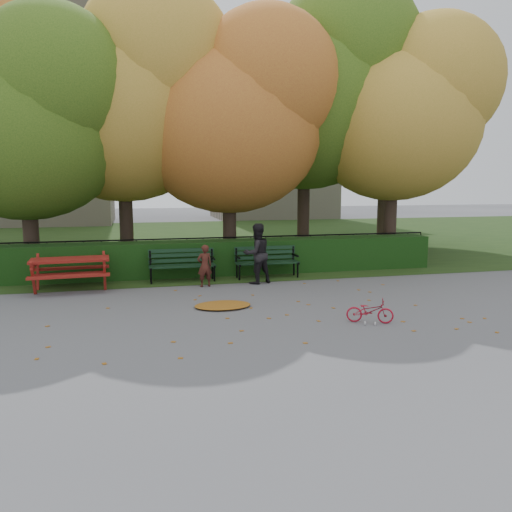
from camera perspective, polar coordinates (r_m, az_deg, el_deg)
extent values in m
plane|color=slate|center=(10.57, 0.54, -6.34)|extent=(90.00, 90.00, 0.00)
plane|color=#1B3311|center=(24.19, -7.58, 1.92)|extent=(90.00, 90.00, 0.00)
cube|color=tan|center=(36.81, -24.54, 15.13)|extent=(10.00, 7.00, 15.00)
cube|color=tan|center=(39.48, 1.93, 13.16)|extent=(9.00, 6.00, 12.00)
cube|color=black|center=(14.79, -3.71, -0.15)|extent=(13.00, 0.90, 1.00)
cube|color=black|center=(15.63, -4.20, -1.25)|extent=(14.00, 0.04, 0.04)
cube|color=black|center=(15.51, -4.24, 2.10)|extent=(14.00, 0.04, 0.04)
cylinder|color=black|center=(15.37, -15.32, -0.10)|extent=(0.03, 0.03, 1.00)
cylinder|color=black|center=(15.57, -4.22, 0.28)|extent=(0.03, 0.03, 1.00)
cylinder|color=black|center=(16.32, 6.23, 0.62)|extent=(0.03, 0.03, 1.00)
cylinder|color=black|center=(17.81, 16.89, 0.95)|extent=(0.03, 0.03, 1.00)
cylinder|color=#30221C|center=(16.05, -24.34, 2.72)|extent=(0.44, 0.44, 2.62)
ellipsoid|color=#2B4C13|center=(16.06, -24.96, 12.75)|extent=(5.60, 5.60, 5.04)
sphere|color=#2B4C13|center=(15.39, -22.03, 17.89)|extent=(4.20, 4.20, 4.20)
cylinder|color=#30221C|center=(16.95, -14.62, 4.34)|extent=(0.44, 0.44, 3.15)
ellipsoid|color=olive|center=(17.07, -15.05, 15.71)|extent=(6.40, 6.40, 5.76)
sphere|color=olive|center=(16.55, -11.17, 21.15)|extent=(4.80, 4.80, 4.80)
cylinder|color=#30221C|center=(16.44, -3.05, 3.87)|extent=(0.44, 0.44, 2.80)
ellipsoid|color=#9A431E|center=(16.48, -3.13, 14.33)|extent=(6.00, 6.00, 5.40)
sphere|color=#9A431E|center=(16.18, 1.22, 19.28)|extent=(4.50, 4.50, 4.50)
cylinder|color=#30221C|center=(18.44, 5.44, 5.42)|extent=(0.44, 0.44, 3.50)
ellipsoid|color=#2B4C13|center=(18.63, 5.60, 17.01)|extent=(6.80, 6.80, 6.12)
sphere|color=#2B4C13|center=(18.57, 10.34, 21.76)|extent=(5.10, 5.10, 5.10)
cylinder|color=#30221C|center=(18.17, 15.09, 4.30)|extent=(0.44, 0.44, 2.97)
ellipsoid|color=olive|center=(18.24, 15.48, 14.33)|extent=(5.80, 5.80, 5.22)
sphere|color=olive|center=(18.33, 19.72, 18.25)|extent=(4.35, 4.35, 4.35)
sphere|color=#9A431E|center=(19.40, -26.31, 19.51)|extent=(4.95, 4.95, 4.95)
cylinder|color=#30221C|center=(22.54, 14.26, 5.28)|extent=(0.44, 0.44, 3.15)
ellipsoid|color=#2B4C13|center=(22.62, 14.57, 13.84)|extent=(6.00, 6.00, 5.40)
sphere|color=#2B4C13|center=(22.66, 18.08, 17.14)|extent=(4.50, 4.50, 4.50)
cube|color=black|center=(13.57, -8.34, -1.24)|extent=(1.80, 0.12, 0.04)
cube|color=black|center=(13.75, -8.41, -1.12)|extent=(1.80, 0.12, 0.04)
cube|color=black|center=(13.92, -8.48, -1.00)|extent=(1.80, 0.12, 0.04)
cube|color=black|center=(13.99, -8.52, -0.50)|extent=(1.80, 0.05, 0.10)
cube|color=black|center=(13.97, -8.53, 0.11)|extent=(1.80, 0.05, 0.10)
cube|color=black|center=(13.96, -8.54, 0.64)|extent=(1.80, 0.05, 0.10)
cube|color=black|center=(13.70, -11.95, -1.33)|extent=(0.05, 0.55, 0.06)
cube|color=black|center=(13.93, -12.01, -0.23)|extent=(0.05, 0.05, 0.41)
cylinder|color=black|center=(13.56, -11.90, -2.28)|extent=(0.05, 0.05, 0.44)
cylinder|color=black|center=(13.91, -11.95, -2.02)|extent=(0.05, 0.05, 0.44)
cube|color=black|center=(13.69, -11.98, -0.49)|extent=(0.05, 0.45, 0.04)
cube|color=black|center=(13.85, -4.90, -1.07)|extent=(0.05, 0.55, 0.06)
cube|color=black|center=(14.08, -5.08, 0.01)|extent=(0.05, 0.05, 0.41)
cylinder|color=black|center=(13.71, -4.78, -2.02)|extent=(0.05, 0.05, 0.44)
cylinder|color=black|center=(14.06, -5.01, -1.76)|extent=(0.05, 0.05, 0.44)
cube|color=black|center=(13.84, -4.93, -0.24)|extent=(0.05, 0.45, 0.04)
cube|color=black|center=(13.99, 1.50, -0.87)|extent=(1.80, 0.12, 0.04)
cube|color=black|center=(14.16, 1.31, -0.76)|extent=(1.80, 0.12, 0.04)
cube|color=black|center=(14.33, 1.12, -0.64)|extent=(1.80, 0.12, 0.04)
cube|color=black|center=(14.40, 1.03, -0.16)|extent=(1.80, 0.05, 0.10)
cube|color=black|center=(14.38, 1.03, 0.43)|extent=(1.80, 0.05, 0.10)
cube|color=black|center=(14.36, 1.04, 0.95)|extent=(1.80, 0.05, 0.10)
cube|color=black|center=(13.97, -2.07, -0.97)|extent=(0.05, 0.55, 0.06)
cube|color=black|center=(14.20, -2.29, 0.10)|extent=(0.05, 0.05, 0.41)
cylinder|color=black|center=(13.83, -1.91, -1.90)|extent=(0.05, 0.05, 0.44)
cylinder|color=black|center=(14.18, -2.21, -1.65)|extent=(0.05, 0.05, 0.44)
cube|color=black|center=(13.96, -2.09, -0.14)|extent=(0.05, 0.45, 0.04)
cube|color=black|center=(14.40, 4.58, -0.71)|extent=(0.05, 0.55, 0.06)
cube|color=black|center=(14.62, 4.26, 0.33)|extent=(0.05, 0.05, 0.41)
cylinder|color=black|center=(14.27, 4.79, -1.61)|extent=(0.05, 0.05, 0.44)
cylinder|color=black|center=(14.60, 4.35, -1.37)|extent=(0.05, 0.05, 0.44)
cube|color=black|center=(14.39, 4.56, 0.09)|extent=(0.05, 0.45, 0.04)
cube|color=maroon|center=(13.35, -20.50, -0.39)|extent=(1.93, 0.90, 0.06)
cube|color=maroon|center=(12.78, -20.57, -2.19)|extent=(1.90, 0.38, 0.05)
cube|color=maroon|center=(14.02, -20.29, -1.28)|extent=(1.90, 0.38, 0.05)
cube|color=maroon|center=(13.02, -24.11, -2.39)|extent=(0.10, 0.54, 0.92)
cube|color=maroon|center=(13.94, -23.67, -1.70)|extent=(0.10, 0.54, 0.92)
cube|color=maroon|center=(13.43, -23.95, -0.89)|extent=(0.15, 1.41, 0.06)
cube|color=maroon|center=(12.92, -16.91, -2.10)|extent=(0.10, 0.54, 0.92)
cube|color=maroon|center=(13.84, -16.95, -1.42)|extent=(0.10, 0.54, 0.92)
cube|color=maroon|center=(13.34, -16.98, -0.59)|extent=(0.15, 1.41, 0.06)
cube|color=maroon|center=(13.40, -20.42, -1.89)|extent=(1.67, 0.17, 0.06)
ellipsoid|color=brown|center=(10.93, -3.83, -5.63)|extent=(1.31, 0.96, 0.09)
imported|color=#401B14|center=(13.00, -5.88, -1.12)|extent=(0.44, 0.33, 1.10)
imported|color=black|center=(13.32, 0.09, 0.28)|extent=(0.94, 0.83, 1.62)
imported|color=maroon|center=(9.92, 12.89, -6.13)|extent=(0.94, 0.65, 0.47)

